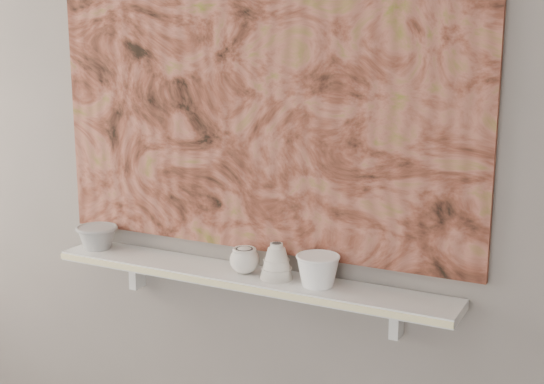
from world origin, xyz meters
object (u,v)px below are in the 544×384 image
Objects in this scene: cup_cream at (244,260)px; bowl_white at (318,270)px; painting at (257,83)px; bowl_grey at (97,237)px; shelf at (246,278)px; bell_vessel at (277,261)px.

bowl_white is at bearing 0.00° from cup_cream.
bowl_grey is (-0.61, -0.08, -0.57)m from painting.
shelf is at bearing 180.00° from bowl_white.
painting reaches higher than shelf.
painting is at bearing 85.63° from cup_cream.
painting is at bearing 143.85° from bell_vessel.
cup_cream is at bearing -94.37° from painting.
bowl_grey is 1.09× the size of bowl_white.
painting is at bearing 90.00° from shelf.
bowl_white is at bearing -17.63° from painting.
bowl_white is at bearing 0.00° from bowl_grey.
bell_vessel is (0.72, 0.00, 0.02)m from bowl_grey.
bowl_grey is at bearing -172.50° from painting.
painting reaches higher than bell_vessel.
bowl_white is (0.25, 0.00, 0.06)m from shelf.
bowl_grey is 0.61m from cup_cream.
bell_vessel is at bearing -36.15° from painting.
shelf is at bearing 0.00° from cup_cream.
painting is at bearing 162.37° from bowl_white.
bell_vessel is (0.11, 0.00, 0.07)m from shelf.
bell_vessel is at bearing 0.00° from bowl_grey.
bowl_white reaches higher than bowl_grey.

